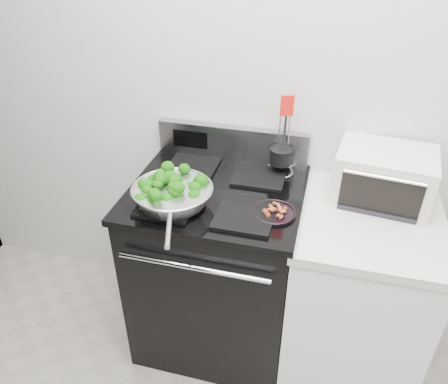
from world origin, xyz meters
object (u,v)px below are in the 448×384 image
(skillet, at_px, (173,194))
(utensil_holder, at_px, (281,160))
(bacon_plate, at_px, (274,210))
(gas_range, at_px, (217,266))
(toaster_oven, at_px, (384,176))

(skillet, xyz_separation_m, utensil_holder, (0.41, 0.39, 0.02))
(bacon_plate, bearing_deg, skillet, -174.01)
(gas_range, distance_m, skillet, 0.56)
(gas_range, distance_m, toaster_oven, 0.92)
(skillet, height_order, toaster_oven, toaster_oven)
(gas_range, distance_m, bacon_plate, 0.57)
(skillet, relative_size, utensil_holder, 1.36)
(gas_range, height_order, utensil_holder, utensil_holder)
(gas_range, xyz_separation_m, bacon_plate, (0.28, -0.12, 0.48))
(gas_range, xyz_separation_m, skillet, (-0.15, -0.16, 0.52))
(gas_range, height_order, bacon_plate, gas_range)
(skillet, height_order, bacon_plate, skillet)
(bacon_plate, height_order, toaster_oven, toaster_oven)
(bacon_plate, distance_m, toaster_oven, 0.53)
(utensil_holder, xyz_separation_m, toaster_oven, (0.46, -0.06, 0.02))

